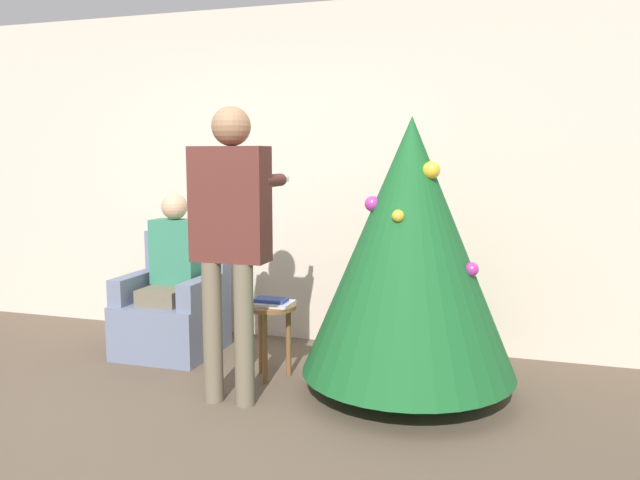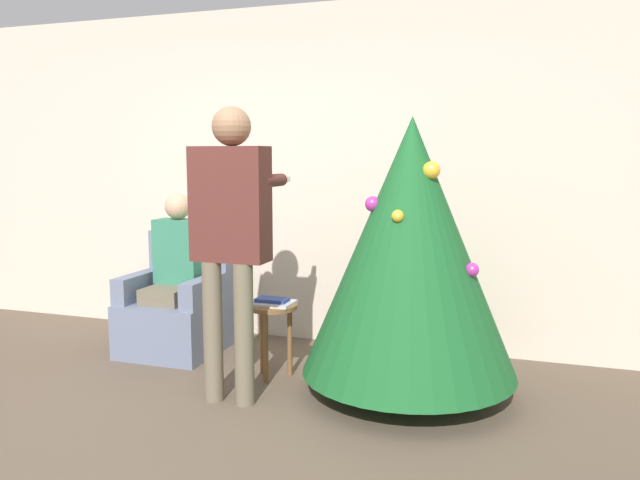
% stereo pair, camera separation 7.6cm
% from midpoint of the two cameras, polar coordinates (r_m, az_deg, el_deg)
% --- Properties ---
extents(ground_plane, '(14.00, 14.00, 0.00)m').
position_cam_midpoint_polar(ground_plane, '(3.49, -15.94, -18.28)').
color(ground_plane, brown).
extents(wall_back, '(8.00, 0.06, 2.70)m').
position_cam_midpoint_polar(wall_back, '(5.14, -2.32, 5.84)').
color(wall_back, beige).
rests_on(wall_back, ground_plane).
extents(christmas_tree, '(1.35, 1.35, 1.76)m').
position_cam_midpoint_polar(christmas_tree, '(3.92, 8.79, -0.66)').
color(christmas_tree, brown).
rests_on(christmas_tree, ground_plane).
extents(armchair, '(0.69, 0.69, 0.92)m').
position_cam_midpoint_polar(armchair, '(5.02, -12.47, -6.28)').
color(armchair, slate).
rests_on(armchair, ground_plane).
extents(person_seated, '(0.36, 0.46, 1.23)m').
position_cam_midpoint_polar(person_seated, '(4.92, -12.74, -2.41)').
color(person_seated, '#6B604C').
rests_on(person_seated, ground_plane).
extents(person_standing, '(0.48, 0.57, 1.81)m').
position_cam_midpoint_polar(person_standing, '(3.81, -7.62, 1.44)').
color(person_standing, '#6B604C').
rests_on(person_standing, ground_plane).
extents(side_stool, '(0.34, 0.34, 0.51)m').
position_cam_midpoint_polar(side_stool, '(4.30, -3.87, -7.24)').
color(side_stool, brown).
rests_on(side_stool, ground_plane).
extents(laptop, '(0.29, 0.22, 0.02)m').
position_cam_midpoint_polar(laptop, '(4.28, -3.88, -5.76)').
color(laptop, silver).
rests_on(laptop, side_stool).
extents(book, '(0.22, 0.13, 0.02)m').
position_cam_midpoint_polar(book, '(4.27, -3.88, -5.48)').
color(book, navy).
rests_on(book, laptop).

